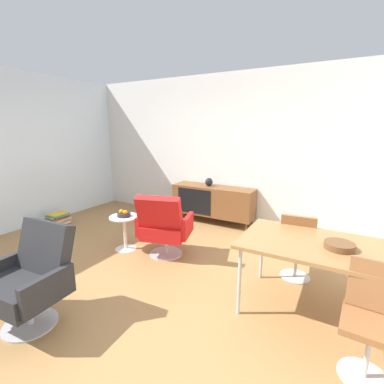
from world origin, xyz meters
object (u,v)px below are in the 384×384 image
(dining_table, at_px, (328,250))
(dining_chair_front_right, at_px, (373,318))
(lounge_chair_red, at_px, (164,225))
(armchair_black_shell, at_px, (31,276))
(sideboard, at_px, (213,201))
(magazine_stack, at_px, (58,219))
(wooden_bowl_on_table, at_px, (339,246))
(side_table_round, at_px, (125,229))
(fruit_bowl, at_px, (124,214))
(dining_chair_back_left, at_px, (297,244))
(vase_cobalt, at_px, (209,182))

(dining_table, xyz_separation_m, dining_chair_front_right, (0.35, -0.56, -0.23))
(lounge_chair_red, distance_m, armchair_black_shell, 1.75)
(dining_table, bearing_deg, sideboard, 137.32)
(armchair_black_shell, height_order, magazine_stack, armchair_black_shell)
(wooden_bowl_on_table, height_order, armchair_black_shell, armchair_black_shell)
(sideboard, bearing_deg, side_table_round, -109.86)
(lounge_chair_red, xyz_separation_m, magazine_stack, (-2.55, 0.09, -0.36))
(side_table_round, xyz_separation_m, fruit_bowl, (0.00, -0.00, 0.23))
(wooden_bowl_on_table, distance_m, dining_chair_back_left, 0.80)
(wooden_bowl_on_table, bearing_deg, armchair_black_shell, -150.13)
(dining_table, bearing_deg, vase_cobalt, 138.50)
(dining_table, height_order, magazine_stack, dining_table)
(wooden_bowl_on_table, bearing_deg, dining_table, 157.25)
(vase_cobalt, height_order, dining_chair_back_left, vase_cobalt)
(vase_cobalt, height_order, dining_table, vase_cobalt)
(sideboard, height_order, magazine_stack, sideboard)
(sideboard, distance_m, side_table_round, 1.88)
(dining_table, xyz_separation_m, fruit_bowl, (-2.76, 0.19, -0.14))
(dining_table, bearing_deg, dining_chair_front_right, -57.69)
(dining_chair_front_right, xyz_separation_m, magazine_stack, (-5.00, 0.94, -0.36))
(lounge_chair_red, distance_m, side_table_round, 0.69)
(sideboard, height_order, lounge_chair_red, lounge_chair_red)
(armchair_black_shell, bearing_deg, vase_cobalt, 87.42)
(wooden_bowl_on_table, relative_size, side_table_round, 0.50)
(dining_table, relative_size, fruit_bowl, 8.00)
(lounge_chair_red, bearing_deg, wooden_bowl_on_table, -8.40)
(lounge_chair_red, relative_size, magazine_stack, 2.41)
(vase_cobalt, relative_size, armchair_black_shell, 0.17)
(vase_cobalt, relative_size, side_table_round, 0.30)
(dining_chair_front_right, height_order, fruit_bowl, dining_chair_front_right)
(dining_table, distance_m, armchair_black_shell, 2.79)
(wooden_bowl_on_table, xyz_separation_m, magazine_stack, (-4.73, 0.41, -0.66))
(dining_chair_front_right, xyz_separation_m, fruit_bowl, (-3.11, 0.75, 0.09))
(lounge_chair_red, height_order, magazine_stack, lounge_chair_red)
(vase_cobalt, relative_size, lounge_chair_red, 0.17)
(dining_chair_back_left, xyz_separation_m, fruit_bowl, (-2.41, -0.36, 0.09))
(wooden_bowl_on_table, xyz_separation_m, lounge_chair_red, (-2.18, 0.32, -0.30))
(sideboard, xyz_separation_m, dining_chair_front_right, (2.48, -2.52, 0.03))
(dining_table, xyz_separation_m, dining_chair_back_left, (-0.35, 0.56, -0.23))
(armchair_black_shell, bearing_deg, dining_chair_front_right, 18.08)
(dining_table, height_order, armchair_black_shell, armchair_black_shell)
(armchair_black_shell, bearing_deg, sideboard, 85.88)
(lounge_chair_red, relative_size, armchair_black_shell, 1.00)
(sideboard, height_order, dining_table, dining_table)
(wooden_bowl_on_table, relative_size, lounge_chair_red, 0.27)
(lounge_chair_red, bearing_deg, dining_chair_back_left, 8.87)
(lounge_chair_red, bearing_deg, armchair_black_shell, -98.94)
(dining_table, height_order, wooden_bowl_on_table, wooden_bowl_on_table)
(dining_chair_back_left, relative_size, armchair_black_shell, 0.90)
(magazine_stack, bearing_deg, vase_cobalt, 33.09)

